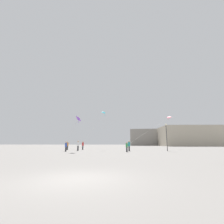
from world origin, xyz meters
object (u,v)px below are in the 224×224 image
at_px(person_in_green, 127,146).
at_px(kite_violet_delta, 78,119).
at_px(lamppost_east, 166,132).
at_px(person_in_blue, 66,146).
at_px(person_in_red, 83,145).
at_px(person_in_white, 78,145).
at_px(kite_cyan_delta, 103,113).
at_px(building_left_hall, 148,138).
at_px(kite_crimson_delta, 168,118).
at_px(building_centre_hall, 191,136).
at_px(person_in_orange, 68,145).
at_px(person_in_teal, 129,145).

xyz_separation_m(person_in_green, kite_violet_delta, (-8.16, 0.08, 4.60)).
bearing_deg(lamppost_east, person_in_blue, -172.51).
bearing_deg(person_in_green, kite_violet_delta, 37.65).
bearing_deg(person_in_blue, person_in_red, -41.64).
bearing_deg(person_in_blue, person_in_white, -58.28).
bearing_deg(person_in_red, lamppost_east, 90.10).
bearing_deg(person_in_red, kite_cyan_delta, 103.57).
xyz_separation_m(person_in_green, building_left_hall, (14.48, 73.62, 3.78)).
bearing_deg(kite_violet_delta, lamppost_east, 11.54).
relative_size(person_in_blue, building_left_hall, 0.08).
distance_m(person_in_green, kite_cyan_delta, 12.05).
distance_m(person_in_blue, building_left_hall, 76.93).
distance_m(person_in_green, kite_crimson_delta, 20.77).
distance_m(building_centre_hall, lamppost_east, 58.04).
distance_m(person_in_orange, kite_violet_delta, 9.57).
bearing_deg(person_in_teal, kite_violet_delta, -151.96).
distance_m(person_in_white, person_in_blue, 3.23).
xyz_separation_m(person_in_white, building_centre_hall, (41.55, 51.65, 3.66)).
xyz_separation_m(kite_crimson_delta, building_left_hall, (3.27, 57.58, -3.15)).
height_order(kite_crimson_delta, building_centre_hall, building_centre_hall).
bearing_deg(person_in_orange, person_in_white, 94.51).
bearing_deg(building_left_hall, person_in_blue, -108.87).
bearing_deg(building_left_hall, kite_cyan_delta, -106.56).
bearing_deg(kite_violet_delta, building_left_hall, 72.89).
xyz_separation_m(person_in_white, kite_cyan_delta, (4.17, 4.61, 6.90)).
height_order(person_in_teal, building_left_hall, building_left_hall).
distance_m(person_in_teal, building_left_hall, 71.79).
bearing_deg(kite_cyan_delta, building_left_hall, 73.44).
xyz_separation_m(person_in_teal, kite_crimson_delta, (10.70, 12.74, 6.80)).
bearing_deg(building_left_hall, person_in_white, -108.65).
bearing_deg(person_in_red, building_centre_hall, 156.94).
relative_size(person_in_green, lamppost_east, 0.33).
distance_m(person_in_red, building_left_hall, 69.08).
relative_size(kite_violet_delta, kite_crimson_delta, 0.33).
bearing_deg(person_in_orange, building_centre_hall, -170.49).
height_order(person_in_white, kite_crimson_delta, kite_crimson_delta).
relative_size(person_in_red, lamppost_east, 0.37).
relative_size(person_in_red, person_in_orange, 1.04).
bearing_deg(kite_crimson_delta, kite_cyan_delta, -154.82).
bearing_deg(kite_violet_delta, building_centre_hall, 53.76).
relative_size(person_in_blue, lamppost_east, 0.34).
height_order(person_in_teal, person_in_blue, person_in_teal).
bearing_deg(person_in_orange, person_in_green, 111.30).
distance_m(person_in_white, building_centre_hall, 66.39).
relative_size(person_in_red, building_centre_hall, 0.06).
xyz_separation_m(person_in_white, kite_violet_delta, (0.91, -3.78, 4.46)).
bearing_deg(person_in_teal, person_in_blue, -159.97).
bearing_deg(kite_cyan_delta, person_in_blue, -125.91).
bearing_deg(lamppost_east, building_centre_hall, 64.27).
bearing_deg(person_in_green, kite_crimson_delta, -86.69).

